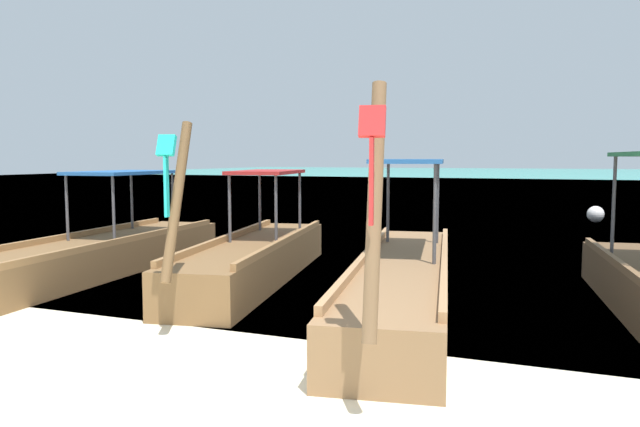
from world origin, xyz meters
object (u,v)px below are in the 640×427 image
at_px(longtail_boat_violet_ribbon, 98,254).
at_px(longtail_boat_turquoise_ribbon, 256,258).
at_px(longtail_boat_red_ribbon, 404,279).
at_px(mooring_buoy_far, 596,214).
at_px(mooring_buoy_near, 263,233).

relative_size(longtail_boat_violet_ribbon, longtail_boat_turquoise_ribbon, 1.10).
bearing_deg(longtail_boat_red_ribbon, longtail_boat_violet_ribbon, 176.54).
distance_m(longtail_boat_turquoise_ribbon, mooring_buoy_far, 13.46).
height_order(longtail_boat_red_ribbon, mooring_buoy_far, longtail_boat_red_ribbon).
height_order(longtail_boat_violet_ribbon, longtail_boat_turquoise_ribbon, longtail_boat_turquoise_ribbon).
bearing_deg(mooring_buoy_far, longtail_boat_red_ribbon, -103.12).
bearing_deg(mooring_buoy_far, longtail_boat_violet_ribbon, -124.42).
bearing_deg(longtail_boat_violet_ribbon, mooring_buoy_near, 77.18).
xyz_separation_m(longtail_boat_turquoise_ribbon, longtail_boat_red_ribbon, (2.74, -0.83, -0.00)).
xyz_separation_m(longtail_boat_violet_ribbon, mooring_buoy_near, (1.02, 4.47, -0.09)).
bearing_deg(mooring_buoy_near, longtail_boat_violet_ribbon, -102.82).
bearing_deg(mooring_buoy_near, mooring_buoy_far, 46.91).
bearing_deg(longtail_boat_turquoise_ribbon, mooring_buoy_near, 115.25).
distance_m(longtail_boat_violet_ribbon, longtail_boat_turquoise_ribbon, 2.94).
xyz_separation_m(longtail_boat_violet_ribbon, longtail_boat_red_ribbon, (5.64, -0.34, 0.03)).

